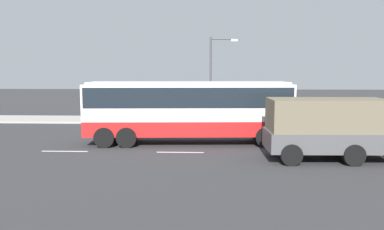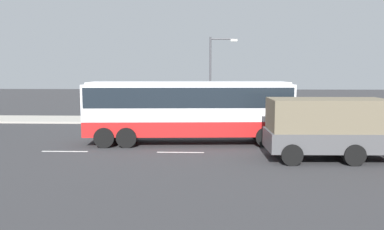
{
  "view_description": "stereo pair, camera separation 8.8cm",
  "coord_description": "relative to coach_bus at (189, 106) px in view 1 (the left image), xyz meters",
  "views": [
    {
      "loc": [
        0.53,
        -22.26,
        4.22
      ],
      "look_at": [
        -0.42,
        0.12,
        1.59
      ],
      "focal_mm": 36.6,
      "sensor_mm": 36.0,
      "label": 1
    },
    {
      "loc": [
        0.44,
        -22.27,
        4.22
      ],
      "look_at": [
        -0.42,
        0.12,
        1.59
      ],
      "focal_mm": 36.6,
      "sensor_mm": 36.0,
      "label": 2
    }
  ],
  "objects": [
    {
      "name": "pedestrian_near_curb",
      "position": [
        6.1,
        9.96,
        -1.03
      ],
      "size": [
        0.32,
        0.32,
        1.71
      ],
      "rotation": [
        0.0,
        0.0,
        2.9
      ],
      "color": "brown",
      "rests_on": "sidewalk_curb"
    },
    {
      "name": "cargo_truck",
      "position": [
        7.5,
        -3.73,
        -0.62
      ],
      "size": [
        7.73,
        2.82,
        2.86
      ],
      "rotation": [
        0.0,
        0.0,
        0.02
      ],
      "color": "red",
      "rests_on": "ground_plane"
    },
    {
      "name": "street_lamp",
      "position": [
        1.53,
        8.14,
        1.77
      ],
      "size": [
        2.11,
        0.24,
        6.49
      ],
      "color": "#47474C",
      "rests_on": "sidewalk_curb"
    },
    {
      "name": "sidewalk_curb",
      "position": [
        0.6,
        9.73,
        -2.1
      ],
      "size": [
        80.0,
        4.0,
        0.15
      ],
      "primitive_type": "cube",
      "color": "#A8A399",
      "rests_on": "ground_plane"
    },
    {
      "name": "ground_plane",
      "position": [
        0.6,
        0.29,
        -2.18
      ],
      "size": [
        120.0,
        120.0,
        0.0
      ],
      "primitive_type": "plane",
      "color": "#333335"
    },
    {
      "name": "coach_bus",
      "position": [
        0.0,
        0.0,
        0.0
      ],
      "size": [
        11.66,
        3.18,
        3.51
      ],
      "rotation": [
        0.0,
        0.0,
        0.06
      ],
      "color": "red",
      "rests_on": "ground_plane"
    },
    {
      "name": "lane_centreline",
      "position": [
        2.63,
        -2.44,
        -2.17
      ],
      "size": [
        41.29,
        0.16,
        0.01
      ],
      "color": "white",
      "rests_on": "ground_plane"
    }
  ]
}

